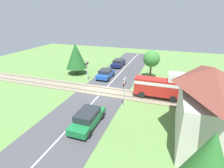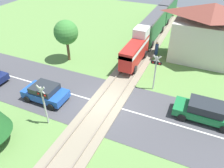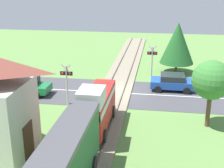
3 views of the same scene
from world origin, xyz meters
name	(u,v)px [view 1 (image 1 of 3)]	position (x,y,z in m)	size (l,w,h in m)	color
ground_plane	(103,91)	(0.00, 0.00, 0.00)	(60.00, 60.00, 0.00)	#5B8442
road_surface	(103,91)	(0.00, 0.00, 0.01)	(48.00, 6.40, 0.02)	#424247
track_bed	(103,91)	(0.00, 0.00, 0.07)	(2.80, 48.00, 0.24)	gray
car_near_crossing	(105,74)	(-4.75, -1.44, 0.74)	(3.61, 2.01, 1.38)	#1E4CA8
car_far_side	(88,118)	(7.31, 1.44, 0.78)	(4.39, 1.91, 1.48)	#197038
car_behind_queue	(118,63)	(-11.59, -1.44, 0.71)	(4.14, 1.92, 1.33)	#141E4C
crossing_signal_west_approach	(87,67)	(-2.92, -3.59, 2.13)	(0.90, 0.18, 3.33)	#B7B7B7
crossing_signal_east_approach	(124,89)	(2.92, 3.59, 2.13)	(0.90, 0.18, 3.33)	#B7B7B7
station_building	(205,108)	(6.24, 10.63, 2.96)	(7.19, 3.80, 6.07)	beige
pedestrian_by_station	(188,104)	(1.48, 10.10, 0.69)	(0.38, 0.38, 1.52)	#2D4C8E
tree_by_station	(209,160)	(12.07, 9.96, 3.33)	(2.54, 2.54, 4.87)	brown
tree_roadside_hedge	(151,59)	(-6.80, 5.12, 3.10)	(2.46, 2.46, 4.36)	brown
tree_beyond_track	(76,56)	(-5.26, -6.70, 3.03)	(3.33, 3.33, 5.03)	brown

